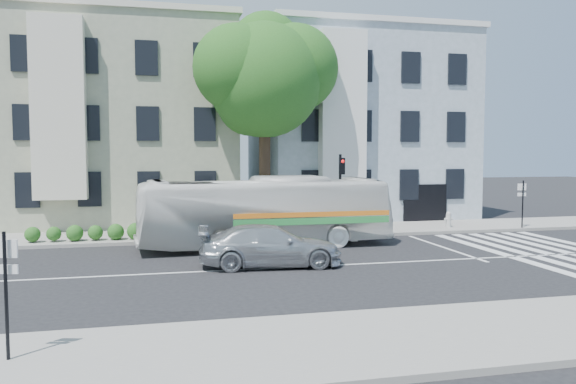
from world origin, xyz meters
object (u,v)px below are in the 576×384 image
object	(u,v)px
traffic_signal	(341,183)
fire_hydrant	(448,219)
bus	(266,212)
near_sign_pole	(6,278)
sedan	(270,246)

from	to	relation	value
traffic_signal	fire_hydrant	world-z (taller)	traffic_signal
bus	traffic_signal	size ratio (longest dim) A/B	2.75
traffic_signal	near_sign_pole	size ratio (longest dim) A/B	1.62
near_sign_pole	traffic_signal	bearing A→B (deg)	66.24
fire_hydrant	near_sign_pole	distance (m)	22.79
bus	sedan	size ratio (longest dim) A/B	2.14
traffic_signal	sedan	bearing A→B (deg)	-123.26
traffic_signal	near_sign_pole	bearing A→B (deg)	-125.06
sedan	fire_hydrant	distance (m)	12.71
traffic_signal	fire_hydrant	xyz separation A→B (m)	(5.98, 0.49, -1.95)
near_sign_pole	bus	bearing A→B (deg)	73.37
sedan	traffic_signal	size ratio (longest dim) A/B	1.28
sedan	fire_hydrant	xyz separation A→B (m)	(10.69, 6.88, -0.16)
traffic_signal	fire_hydrant	distance (m)	6.31
bus	near_sign_pole	xyz separation A→B (m)	(-7.16, -11.88, 0.19)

